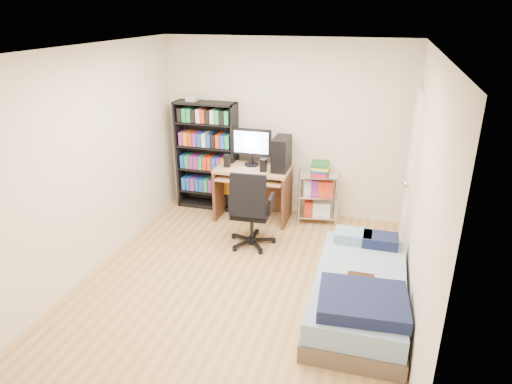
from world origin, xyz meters
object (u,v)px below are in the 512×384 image
(bed, at_px, (360,292))
(media_shelf, at_px, (207,155))
(office_chair, at_px, (251,222))
(computer_desk, at_px, (261,172))

(bed, bearing_deg, media_shelf, 139.36)
(media_shelf, distance_m, office_chair, 1.51)
(computer_desk, bearing_deg, office_chair, -83.33)
(computer_desk, bearing_deg, media_shelf, 168.13)
(office_chair, xyz_separation_m, bed, (1.43, -1.03, -0.10))
(media_shelf, distance_m, bed, 3.23)
(media_shelf, relative_size, computer_desk, 1.29)
(media_shelf, bearing_deg, computer_desk, -11.87)
(office_chair, bearing_deg, media_shelf, 130.87)
(media_shelf, xyz_separation_m, office_chair, (0.98, -1.04, -0.50))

